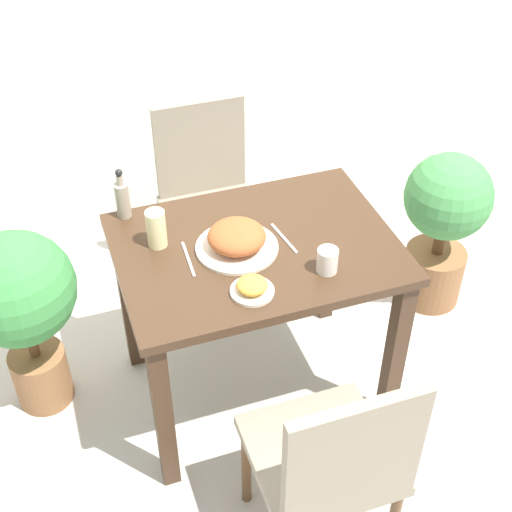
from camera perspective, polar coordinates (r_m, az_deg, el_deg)
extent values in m
plane|color=#B7B2A8|center=(2.97, 0.00, -10.32)|extent=(16.00, 16.00, 0.00)
cube|color=#3D2819|center=(2.46, 0.00, 0.57)|extent=(0.96, 0.71, 0.04)
cube|color=#3D2819|center=(2.45, -7.41, -12.59)|extent=(0.06, 0.06, 0.71)
cube|color=#3D2819|center=(2.66, 11.08, -7.64)|extent=(0.06, 0.06, 0.71)
cube|color=#3D2819|center=(2.86, -10.22, -3.37)|extent=(0.06, 0.06, 0.71)
cube|color=#3D2819|center=(3.04, 5.82, 0.22)|extent=(0.06, 0.06, 0.71)
cube|color=gray|center=(2.26, 5.17, -15.50)|extent=(0.42, 0.42, 0.04)
cube|color=gray|center=(1.97, 7.85, -15.78)|extent=(0.40, 0.04, 0.44)
cylinder|color=brown|center=(2.59, 7.04, -14.09)|extent=(0.03, 0.03, 0.40)
cylinder|color=brown|center=(2.50, -0.78, -16.37)|extent=(0.03, 0.03, 0.40)
cube|color=gray|center=(3.12, -3.33, 3.16)|extent=(0.42, 0.42, 0.04)
cube|color=gray|center=(3.14, -4.50, 8.66)|extent=(0.40, 0.04, 0.44)
cylinder|color=brown|center=(3.09, -5.43, -2.69)|extent=(0.03, 0.03, 0.40)
cylinder|color=brown|center=(3.17, 0.87, -1.27)|extent=(0.03, 0.03, 0.40)
cylinder|color=brown|center=(3.36, -7.00, 1.23)|extent=(0.03, 0.03, 0.40)
cylinder|color=brown|center=(3.43, -1.16, 2.46)|extent=(0.03, 0.03, 0.40)
cylinder|color=beige|center=(2.43, -1.55, 0.70)|extent=(0.28, 0.28, 0.01)
ellipsoid|color=#A35128|center=(2.40, -1.57, 1.60)|extent=(0.20, 0.20, 0.09)
cylinder|color=beige|center=(2.26, -0.31, -2.84)|extent=(0.14, 0.14, 0.01)
ellipsoid|color=gold|center=(2.24, -0.31, -2.33)|extent=(0.10, 0.10, 0.04)
cylinder|color=silver|center=(2.33, 5.73, -0.36)|extent=(0.07, 0.07, 0.09)
cylinder|color=beige|center=(2.43, -7.98, 2.18)|extent=(0.07, 0.07, 0.14)
cylinder|color=gray|center=(2.59, -10.62, 4.39)|extent=(0.05, 0.05, 0.13)
cylinder|color=gray|center=(2.54, -10.85, 5.97)|extent=(0.02, 0.02, 0.04)
sphere|color=black|center=(2.53, -10.93, 6.56)|extent=(0.03, 0.03, 0.03)
cube|color=silver|center=(2.40, -5.45, -0.21)|extent=(0.02, 0.18, 0.00)
cube|color=silver|center=(2.48, 2.24, 1.45)|extent=(0.03, 0.18, 0.00)
cylinder|color=brown|center=(2.97, -16.77, -9.14)|extent=(0.22, 0.22, 0.25)
cylinder|color=brown|center=(2.83, -17.47, -6.63)|extent=(0.04, 0.04, 0.13)
sphere|color=#387F3D|center=(2.65, -18.61, -2.51)|extent=(0.42, 0.42, 0.42)
cylinder|color=brown|center=(3.36, 13.91, -1.43)|extent=(0.27, 0.27, 0.27)
cylinder|color=brown|center=(3.24, 14.43, 1.10)|extent=(0.05, 0.05, 0.11)
sphere|color=#428947|center=(3.10, 15.14, 4.61)|extent=(0.37, 0.37, 0.37)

